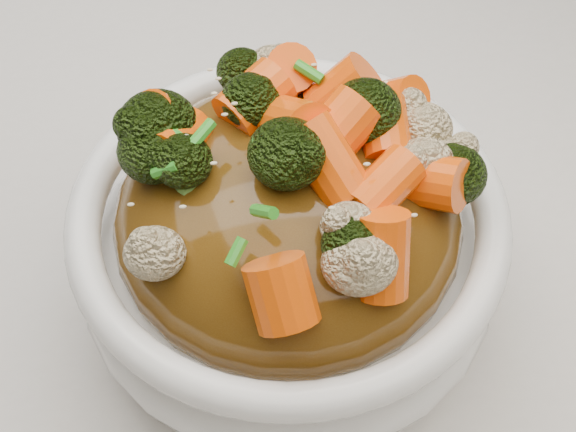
{
  "coord_description": "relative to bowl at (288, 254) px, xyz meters",
  "views": [
    {
      "loc": [
        -0.09,
        -0.3,
        1.17
      ],
      "look_at": [
        -0.06,
        -0.04,
        0.82
      ],
      "focal_mm": 55.0,
      "sensor_mm": 36.0,
      "label": 1
    }
  ],
  "objects": [
    {
      "name": "sauce_base",
      "position": [
        -0.0,
        0.0,
        0.03
      ],
      "size": [
        0.22,
        0.22,
        0.09
      ],
      "primitive_type": "ellipsoid",
      "rotation": [
        0.0,
        0.0,
        -0.39
      ],
      "color": "#54340E",
      "rests_on": "bowl"
    },
    {
      "name": "scallions",
      "position": [
        0.0,
        0.0,
        0.09
      ],
      "size": [
        0.17,
        0.17,
        0.02
      ],
      "primitive_type": null,
      "rotation": [
        0.0,
        0.0,
        -0.39
      ],
      "color": "green",
      "rests_on": "sauce_base"
    },
    {
      "name": "carrots",
      "position": [
        -0.0,
        0.0,
        0.09
      ],
      "size": [
        0.22,
        0.22,
        0.05
      ],
      "primitive_type": null,
      "rotation": [
        0.0,
        0.0,
        -0.39
      ],
      "color": "#FF5908",
      "rests_on": "sauce_base"
    },
    {
      "name": "bowl",
      "position": [
        0.0,
        0.0,
        0.0
      ],
      "size": [
        0.28,
        0.28,
        0.08
      ],
      "primitive_type": null,
      "rotation": [
        0.0,
        0.0,
        -0.39
      ],
      "color": "white",
      "rests_on": "tablecloth"
    },
    {
      "name": "tablecloth",
      "position": [
        0.06,
        0.04,
        -0.06
      ],
      "size": [
        1.2,
        0.8,
        0.04
      ],
      "primitive_type": "cube",
      "color": "silver",
      "rests_on": "dining_table"
    },
    {
      "name": "cauliflower",
      "position": [
        -0.0,
        0.0,
        0.09
      ],
      "size": [
        0.22,
        0.22,
        0.04
      ],
      "primitive_type": null,
      "rotation": [
        0.0,
        0.0,
        -0.39
      ],
      "color": "beige",
      "rests_on": "sauce_base"
    },
    {
      "name": "broccoli",
      "position": [
        -0.0,
        0.0,
        0.09
      ],
      "size": [
        0.22,
        0.22,
        0.04
      ],
      "primitive_type": null,
      "rotation": [
        0.0,
        0.0,
        -0.39
      ],
      "color": "black",
      "rests_on": "sauce_base"
    },
    {
      "name": "sesame_seeds",
      "position": [
        0.0,
        0.0,
        0.09
      ],
      "size": [
        0.2,
        0.2,
        0.01
      ],
      "primitive_type": null,
      "rotation": [
        0.0,
        0.0,
        -0.39
      ],
      "color": "beige",
      "rests_on": "sauce_base"
    }
  ]
}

